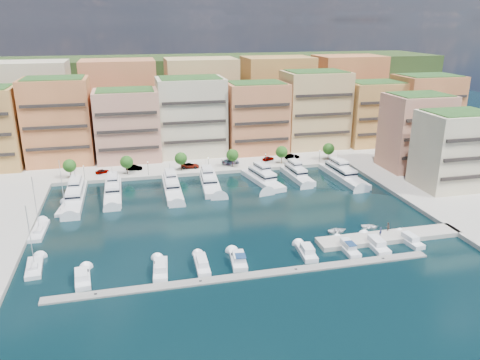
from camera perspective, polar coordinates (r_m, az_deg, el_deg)
The scene contains 61 objects.
ground at distance 114.00m, azimuth -1.19°, elevation -4.00°, with size 400.00×400.00×0.00m, color black.
north_quay at distance 171.95m, azimuth -5.60°, elevation 3.87°, with size 220.00×64.00×2.00m, color #9E998E.
east_quay at distance 134.15m, azimuth 26.51°, elevation -2.48°, with size 34.00×76.00×2.00m, color #9E998E.
hillside at distance 218.35m, azimuth -7.39°, elevation 7.04°, with size 240.00×40.00×58.00m, color #1F3114.
south_pontoon at distance 87.25m, azimuth 1.13°, elevation -11.67°, with size 72.00×2.20×0.35m, color gray.
finger_pier at distance 105.76m, azimuth 17.70°, elevation -6.86°, with size 32.00×5.00×2.00m, color #9E998E.
apartment_1 at distance 159.06m, azimuth -21.23°, elevation 6.75°, with size 20.00×16.50×26.80m.
apartment_2 at distance 155.98m, azimuth -13.55°, elevation 6.53°, with size 20.00×15.50×22.80m.
apartment_3 at distance 158.91m, azimuth -5.96°, elevation 7.73°, with size 22.00×16.50×25.80m.
apartment_4 at distance 161.45m, azimuth 1.97°, elevation 7.64°, with size 20.00×15.50×23.80m.
apartment_5 at distance 170.06m, azimuth 9.05°, elevation 8.51°, with size 22.00×16.50×26.80m.
apartment_6 at distance 178.14m, azimuth 15.89°, elevation 7.84°, with size 20.00×15.50×22.80m.
apartment_7 at distance 186.83m, azimuth 21.64°, elevation 8.03°, with size 22.00×16.50×24.80m.
apartment_east_a at distance 152.10m, azimuth 20.62°, elevation 5.53°, with size 18.00×14.50×22.80m.
apartment_east_b at distance 138.23m, azimuth 24.62°, elevation 3.33°, with size 18.00×14.50×20.80m.
backblock_0 at distance 181.93m, azimuth -23.93°, elevation 8.34°, with size 26.00×18.00×30.00m, color beige.
backblock_1 at distance 178.94m, azimuth -14.37°, elevation 9.22°, with size 26.00×18.00×30.00m, color #D87A51.
backblock_2 at distance 180.95m, azimuth -4.71°, elevation 9.84°, with size 26.00×18.00×30.00m, color tan.
backblock_3 at distance 187.79m, azimuth 4.51°, elevation 10.17°, with size 26.00×18.00×30.00m, color #BF8F46.
backblock_4 at distance 198.97m, azimuth 12.90°, elevation 10.26°, with size 26.00×18.00×30.00m, color #DC8249.
tree_0 at distance 142.94m, azimuth -20.07°, elevation 1.64°, with size 3.80×3.80×5.65m.
tree_1 at distance 141.82m, azimuth -13.66°, elevation 2.14°, with size 3.80×3.80×5.65m.
tree_2 at distance 142.50m, azimuth -7.23°, elevation 2.62°, with size 3.80×3.80×5.65m.
tree_3 at distance 144.96m, azimuth -0.93°, elevation 3.05°, with size 3.80×3.80×5.65m.
tree_4 at distance 149.10m, azimuth 5.10°, elevation 3.43°, with size 3.80×3.80×5.65m.
tree_5 at distance 154.79m, azimuth 10.74°, elevation 3.75°, with size 3.80×3.80×5.65m.
lamppost_0 at distance 140.56m, azimuth -18.51°, elevation 1.14°, with size 0.30×0.30×4.20m.
lamppost_1 at distance 139.92m, azimuth -11.17°, elevation 1.70°, with size 0.30×0.30×4.20m.
lamppost_2 at distance 141.59m, azimuth -3.89°, elevation 2.23°, with size 0.30×0.30×4.20m.
lamppost_3 at distance 145.49m, azimuth 3.12°, elevation 2.71°, with size 0.30×0.30×4.20m.
lamppost_4 at distance 151.43m, azimuth 9.68°, elevation 3.11°, with size 0.30×0.30×4.20m.
yacht_0 at distance 128.99m, azimuth -19.46°, elevation -1.77°, with size 4.65×24.23×7.30m.
yacht_1 at distance 129.72m, azimuth -15.23°, elevation -1.27°, with size 4.54×20.69×7.30m.
yacht_2 at distance 129.53m, azimuth -8.31°, elevation -0.76°, with size 4.51×21.73×7.30m.
yacht_3 at distance 131.84m, azimuth -3.71°, elevation -0.24°, with size 5.97×19.47×7.30m.
yacht_4 at distance 135.00m, azimuth 2.68°, elevation 0.20°, with size 8.60×19.87×7.30m.
yacht_5 at distance 139.37m, azimuth 6.89°, elevation 0.73°, with size 5.39×16.99×7.30m.
yacht_6 at distance 141.96m, azimuth 12.33°, elevation 0.76°, with size 6.33×23.15×7.30m.
cruiser_0 at distance 90.16m, azimuth -18.64°, elevation -11.28°, with size 3.36×7.71×2.55m.
cruiser_2 at distance 89.60m, azimuth -9.66°, elevation -10.68°, with size 3.24×8.64×2.55m.
cruiser_3 at distance 90.23m, azimuth -4.68°, elevation -10.23°, with size 2.50×8.40×2.55m.
cruiser_4 at distance 91.37m, azimuth -0.21°, elevation -9.75°, with size 3.52×7.79×2.66m.
cruiser_6 at distance 95.19m, azimuth 8.12°, elevation -8.72°, with size 3.18×7.48×2.55m.
cruiser_7 at distance 98.46m, azimuth 12.92°, elevation -8.03°, with size 2.40×8.34×2.66m.
cruiser_8 at distance 101.29m, azimuth 16.18°, elevation -7.54°, with size 3.00×8.77×2.55m.
cruiser_9 at distance 105.17m, azimuth 19.91°, elevation -6.94°, with size 3.20×7.70×2.55m.
sailboat_1 at distance 112.59m, azimuth -23.29°, elevation -5.78°, with size 3.13×10.78×13.20m.
sailboat_2 at distance 122.91m, azimuth -20.54°, elevation -3.36°, with size 3.92×9.12×13.20m.
sailboat_0 at distance 97.16m, azimuth -23.78°, elevation -9.82°, with size 3.53×8.41×13.20m.
tender_3 at distance 110.49m, azimuth 19.27°, elevation -5.65°, with size 1.47×1.70×0.90m, color beige.
tender_0 at distance 105.77m, azimuth 11.79°, elevation -6.06°, with size 3.06×4.28×0.89m, color silver.
tender_2 at distance 109.64m, azimuth 15.55°, elevation -5.48°, with size 2.69×3.77×0.78m, color white.
tender_1 at distance 103.96m, azimuth 12.68°, elevation -6.63°, with size 1.22×1.42×0.75m, color beige.
car_0 at distance 145.23m, azimuth -16.44°, elevation 1.02°, with size 1.61×4.00×1.36m, color gray.
car_1 at distance 146.09m, azimuth -12.78°, elevation 1.49°, with size 1.68×4.81×1.58m, color gray.
car_2 at distance 145.33m, azimuth -6.09°, elevation 1.76°, with size 2.57×5.57×1.55m, color gray.
car_3 at distance 148.49m, azimuth -1.17°, elevation 2.26°, with size 2.32×5.71×1.66m, color gray.
car_4 at distance 152.66m, azimuth 3.46°, elevation 2.65°, with size 1.64×4.09×1.39m, color gray.
car_5 at distance 155.03m, azimuth 6.38°, elevation 2.86°, with size 1.70×4.87×1.60m, color gray.
person_0 at distance 104.17m, azimuth 16.76°, elevation -5.98°, with size 0.70×0.46×1.91m, color navy.
person_1 at distance 106.82m, azimuth 17.56°, elevation -5.44°, with size 0.92×0.72×1.90m, color brown.
Camera 1 is at (-22.05, -102.65, 44.42)m, focal length 35.00 mm.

